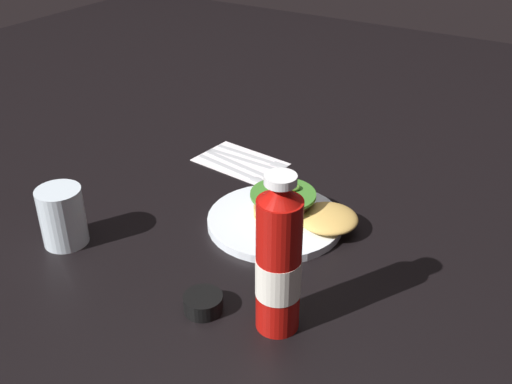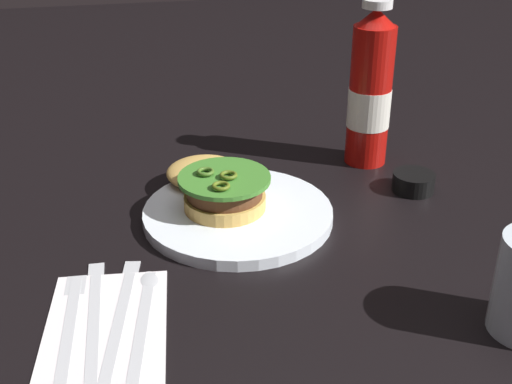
{
  "view_description": "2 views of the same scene",
  "coord_description": "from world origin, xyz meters",
  "px_view_note": "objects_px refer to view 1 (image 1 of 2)",
  "views": [
    {
      "loc": [
        0.53,
        -0.74,
        0.6
      ],
      "look_at": [
        0.03,
        0.07,
        0.05
      ],
      "focal_mm": 41.95,
      "sensor_mm": 36.0,
      "label": 1
    },
    {
      "loc": [
        -0.67,
        0.2,
        0.43
      ],
      "look_at": [
        0.03,
        0.05,
        0.06
      ],
      "focal_mm": 46.37,
      "sensor_mm": 36.0,
      "label": 2
    }
  ],
  "objects_px": {
    "napkin": "(240,162)",
    "steak_knife": "(254,162)",
    "dinner_plate": "(275,221)",
    "fork_utensil": "(257,157)",
    "water_glass": "(62,216)",
    "condiment_cup": "(203,303)",
    "ketchup_bottle": "(279,262)",
    "burger_sandwich": "(299,209)",
    "butter_knife": "(246,166)",
    "spoon_utensil": "(240,171)"
  },
  "relations": [
    {
      "from": "napkin",
      "to": "steak_knife",
      "type": "distance_m",
      "value": 0.03
    },
    {
      "from": "dinner_plate",
      "to": "fork_utensil",
      "type": "xyz_separation_m",
      "value": [
        -0.17,
        0.21,
        -0.0
      ]
    },
    {
      "from": "water_glass",
      "to": "condiment_cup",
      "type": "bearing_deg",
      "value": -3.34
    },
    {
      "from": "dinner_plate",
      "to": "fork_utensil",
      "type": "bearing_deg",
      "value": 128.56
    },
    {
      "from": "ketchup_bottle",
      "to": "fork_utensil",
      "type": "height_order",
      "value": "ketchup_bottle"
    },
    {
      "from": "ketchup_bottle",
      "to": "condiment_cup",
      "type": "height_order",
      "value": "ketchup_bottle"
    },
    {
      "from": "burger_sandwich",
      "to": "butter_knife",
      "type": "relative_size",
      "value": 0.94
    },
    {
      "from": "burger_sandwich",
      "to": "steak_knife",
      "type": "height_order",
      "value": "burger_sandwich"
    },
    {
      "from": "burger_sandwich",
      "to": "ketchup_bottle",
      "type": "xyz_separation_m",
      "value": [
        0.1,
        -0.25,
        0.08
      ]
    },
    {
      "from": "dinner_plate",
      "to": "steak_knife",
      "type": "relative_size",
      "value": 1.16
    },
    {
      "from": "ketchup_bottle",
      "to": "water_glass",
      "type": "bearing_deg",
      "value": -178.24
    },
    {
      "from": "steak_knife",
      "to": "fork_utensil",
      "type": "bearing_deg",
      "value": 102.62
    },
    {
      "from": "spoon_utensil",
      "to": "butter_knife",
      "type": "xyz_separation_m",
      "value": [
        -0.0,
        0.02,
        0.0
      ]
    },
    {
      "from": "ketchup_bottle",
      "to": "butter_knife",
      "type": "height_order",
      "value": "ketchup_bottle"
    },
    {
      "from": "napkin",
      "to": "spoon_utensil",
      "type": "relative_size",
      "value": 1.0
    },
    {
      "from": "dinner_plate",
      "to": "burger_sandwich",
      "type": "xyz_separation_m",
      "value": [
        0.04,
        0.02,
        0.03
      ]
    },
    {
      "from": "condiment_cup",
      "to": "spoon_utensil",
      "type": "xyz_separation_m",
      "value": [
        -0.19,
        0.39,
        -0.01
      ]
    },
    {
      "from": "napkin",
      "to": "fork_utensil",
      "type": "distance_m",
      "value": 0.04
    },
    {
      "from": "spoon_utensil",
      "to": "fork_utensil",
      "type": "distance_m",
      "value": 0.08
    },
    {
      "from": "butter_knife",
      "to": "fork_utensil",
      "type": "distance_m",
      "value": 0.05
    },
    {
      "from": "ketchup_bottle",
      "to": "burger_sandwich",
      "type": "bearing_deg",
      "value": 111.51
    },
    {
      "from": "burger_sandwich",
      "to": "steak_knife",
      "type": "relative_size",
      "value": 0.93
    },
    {
      "from": "water_glass",
      "to": "spoon_utensil",
      "type": "relative_size",
      "value": 0.56
    },
    {
      "from": "butter_knife",
      "to": "burger_sandwich",
      "type": "bearing_deg",
      "value": -33.8
    },
    {
      "from": "napkin",
      "to": "butter_knife",
      "type": "bearing_deg",
      "value": -34.34
    },
    {
      "from": "spoon_utensil",
      "to": "steak_knife",
      "type": "relative_size",
      "value": 0.88
    },
    {
      "from": "dinner_plate",
      "to": "burger_sandwich",
      "type": "relative_size",
      "value": 1.25
    },
    {
      "from": "condiment_cup",
      "to": "fork_utensil",
      "type": "bearing_deg",
      "value": 112.48
    },
    {
      "from": "butter_knife",
      "to": "condiment_cup",
      "type": "bearing_deg",
      "value": -65.28
    },
    {
      "from": "burger_sandwich",
      "to": "napkin",
      "type": "distance_m",
      "value": 0.28
    },
    {
      "from": "fork_utensil",
      "to": "dinner_plate",
      "type": "bearing_deg",
      "value": -51.44
    },
    {
      "from": "water_glass",
      "to": "butter_knife",
      "type": "height_order",
      "value": "water_glass"
    },
    {
      "from": "spoon_utensil",
      "to": "burger_sandwich",
      "type": "bearing_deg",
      "value": -28.79
    },
    {
      "from": "napkin",
      "to": "steak_knife",
      "type": "xyz_separation_m",
      "value": [
        0.03,
        0.01,
        0.0
      ]
    },
    {
      "from": "dinner_plate",
      "to": "fork_utensil",
      "type": "relative_size",
      "value": 1.32
    },
    {
      "from": "napkin",
      "to": "spoon_utensil",
      "type": "distance_m",
      "value": 0.05
    },
    {
      "from": "dinner_plate",
      "to": "spoon_utensil",
      "type": "relative_size",
      "value": 1.32
    },
    {
      "from": "napkin",
      "to": "burger_sandwich",
      "type": "bearing_deg",
      "value": -33.86
    },
    {
      "from": "water_glass",
      "to": "burger_sandwich",
      "type": "bearing_deg",
      "value": 39.14
    },
    {
      "from": "spoon_utensil",
      "to": "fork_utensil",
      "type": "height_order",
      "value": "same"
    },
    {
      "from": "fork_utensil",
      "to": "condiment_cup",
      "type": "bearing_deg",
      "value": -67.52
    },
    {
      "from": "dinner_plate",
      "to": "condiment_cup",
      "type": "height_order",
      "value": "condiment_cup"
    },
    {
      "from": "butter_knife",
      "to": "ketchup_bottle",
      "type": "bearing_deg",
      "value": -51.96
    },
    {
      "from": "ketchup_bottle",
      "to": "water_glass",
      "type": "relative_size",
      "value": 2.36
    },
    {
      "from": "spoon_utensil",
      "to": "dinner_plate",
      "type": "bearing_deg",
      "value": -38.9
    },
    {
      "from": "burger_sandwich",
      "to": "condiment_cup",
      "type": "height_order",
      "value": "burger_sandwich"
    },
    {
      "from": "condiment_cup",
      "to": "napkin",
      "type": "distance_m",
      "value": 0.48
    },
    {
      "from": "condiment_cup",
      "to": "steak_knife",
      "type": "height_order",
      "value": "condiment_cup"
    },
    {
      "from": "dinner_plate",
      "to": "fork_utensil",
      "type": "distance_m",
      "value": 0.27
    },
    {
      "from": "ketchup_bottle",
      "to": "napkin",
      "type": "height_order",
      "value": "ketchup_bottle"
    }
  ]
}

